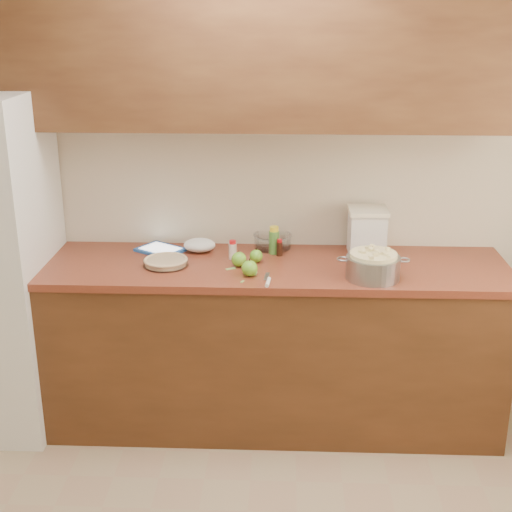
{
  "coord_description": "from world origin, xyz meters",
  "views": [
    {
      "loc": [
        0.15,
        -2.01,
        2.2
      ],
      "look_at": [
        0.01,
        1.43,
        0.98
      ],
      "focal_mm": 50.0,
      "sensor_mm": 36.0,
      "label": 1
    }
  ],
  "objects_px": {
    "colander": "(373,266)",
    "tablet": "(160,250)",
    "pie": "(166,262)",
    "flour_canister": "(367,231)"
  },
  "relations": [
    {
      "from": "colander",
      "to": "tablet",
      "type": "relative_size",
      "value": 1.21
    },
    {
      "from": "colander",
      "to": "pie",
      "type": "bearing_deg",
      "value": 172.28
    },
    {
      "from": "colander",
      "to": "flour_canister",
      "type": "relative_size",
      "value": 1.42
    },
    {
      "from": "pie",
      "to": "flour_canister",
      "type": "distance_m",
      "value": 1.09
    },
    {
      "from": "flour_canister",
      "to": "pie",
      "type": "bearing_deg",
      "value": -167.81
    },
    {
      "from": "pie",
      "to": "tablet",
      "type": "height_order",
      "value": "pie"
    },
    {
      "from": "colander",
      "to": "flour_canister",
      "type": "xyz_separation_m",
      "value": [
        0.01,
        0.37,
        0.06
      ]
    },
    {
      "from": "colander",
      "to": "flour_canister",
      "type": "height_order",
      "value": "flour_canister"
    },
    {
      "from": "colander",
      "to": "flour_canister",
      "type": "distance_m",
      "value": 0.38
    },
    {
      "from": "colander",
      "to": "flour_canister",
      "type": "bearing_deg",
      "value": 89.06
    }
  ]
}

